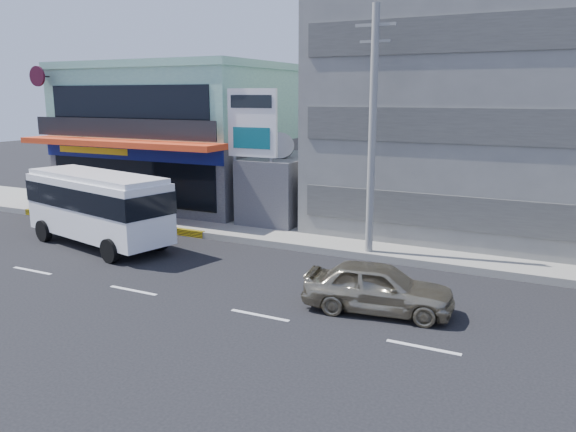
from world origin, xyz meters
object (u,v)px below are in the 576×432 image
object	(u,v)px
motorcycle_rider	(137,230)
minibus	(97,203)
utility_pole_near	(372,132)
sedan	(378,287)
satellite_dish	(279,156)
shop_building	(185,139)
concrete_building	(505,86)
billboard	(252,131)

from	to	relation	value
motorcycle_rider	minibus	bearing A→B (deg)	-147.50
utility_pole_near	sedan	xyz separation A→B (m)	(2.11, -5.46, -4.36)
satellite_dish	minibus	distance (m)	9.03
shop_building	sedan	world-z (taller)	shop_building
sedan	utility_pole_near	bearing A→B (deg)	13.30
satellite_dish	minibus	size ratio (longest dim) A/B	0.18
motorcycle_rider	satellite_dish	bearing A→B (deg)	57.08
shop_building	minibus	size ratio (longest dim) A/B	1.52
satellite_dish	sedan	xyz separation A→B (m)	(8.11, -9.06, -2.79)
shop_building	satellite_dish	xyz separation A→B (m)	(8.00, -2.95, -0.42)
utility_pole_near	motorcycle_rider	world-z (taller)	utility_pole_near
satellite_dish	sedan	bearing A→B (deg)	-48.16
shop_building	sedan	distance (m)	20.34
satellite_dish	utility_pole_near	xyz separation A→B (m)	(6.00, -3.60, 1.57)
concrete_building	minibus	size ratio (longest dim) A/B	1.97
motorcycle_rider	shop_building	bearing A→B (deg)	113.67
concrete_building	billboard	world-z (taller)	concrete_building
billboard	motorcycle_rider	bearing A→B (deg)	-128.64
concrete_building	minibus	world-z (taller)	concrete_building
utility_pole_near	minibus	distance (m)	12.32
satellite_dish	sedan	world-z (taller)	satellite_dish
utility_pole_near	motorcycle_rider	size ratio (longest dim) A/B	4.85
satellite_dish	sedan	size ratio (longest dim) A/B	0.33
billboard	concrete_building	bearing A→B (deg)	28.92
utility_pole_near	minibus	bearing A→B (deg)	-163.10
shop_building	satellite_dish	world-z (taller)	shop_building
billboard	sedan	size ratio (longest dim) A/B	1.50
shop_building	minibus	bearing A→B (deg)	-75.34
billboard	shop_building	bearing A→B (deg)	147.68
utility_pole_near	motorcycle_rider	distance (m)	11.25
satellite_dish	concrete_building	bearing A→B (deg)	21.80
shop_building	satellite_dish	distance (m)	8.54
billboard	sedan	bearing A→B (deg)	-40.13
shop_building	motorcycle_rider	xyz separation A→B (m)	(4.00, -9.12, -3.32)
satellite_dish	motorcycle_rider	world-z (taller)	satellite_dish
satellite_dish	billboard	world-z (taller)	billboard
satellite_dish	utility_pole_near	world-z (taller)	utility_pole_near
shop_building	utility_pole_near	size ratio (longest dim) A/B	1.24
shop_building	billboard	xyz separation A→B (m)	(7.50, -4.75, 0.93)
satellite_dish	minibus	xyz separation A→B (m)	(-5.38, -7.06, -1.63)
shop_building	motorcycle_rider	distance (m)	10.50
motorcycle_rider	sedan	bearing A→B (deg)	-13.38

